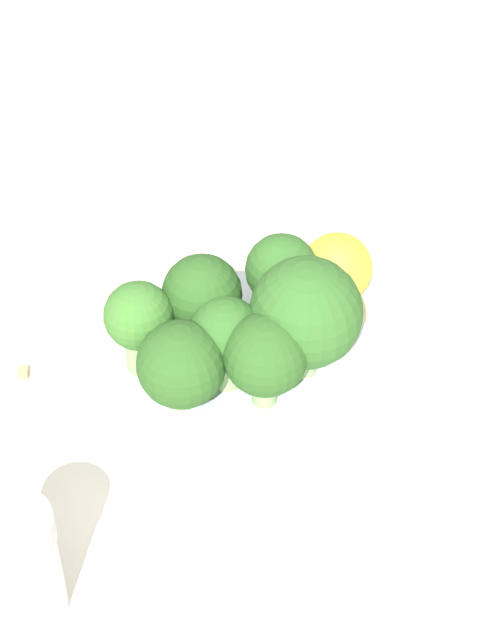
{
  "coord_description": "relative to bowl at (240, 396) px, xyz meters",
  "views": [
    {
      "loc": [
        0.39,
        0.01,
        0.45
      ],
      "look_at": [
        0.0,
        0.0,
        0.08
      ],
      "focal_mm": 60.0,
      "sensor_mm": 36.0,
      "label": 1
    }
  ],
  "objects": [
    {
      "name": "broccoli_floret_6",
      "position": [
        0.0,
        -0.05,
        0.05
      ],
      "size": [
        0.04,
        0.04,
        0.05
      ],
      "color": "#7A9E5B",
      "rests_on": "bowl"
    },
    {
      "name": "almond_crumb_0",
      "position": [
        -0.03,
        -0.13,
        -0.02
      ],
      "size": [
        0.01,
        0.01,
        0.01
      ],
      "primitive_type": "cube",
      "rotation": [
        0.0,
        0.0,
        0.13
      ],
      "color": "tan",
      "rests_on": "ground_plane"
    },
    {
      "name": "lemon_wedge",
      "position": [
        -0.11,
        0.06,
        0.0
      ],
      "size": [
        0.04,
        0.04,
        0.04
      ],
      "primitive_type": "sphere",
      "color": "yellow",
      "rests_on": "ground_plane"
    },
    {
      "name": "pepper_shaker",
      "position": [
        0.12,
        -0.09,
        0.01
      ],
      "size": [
        0.04,
        0.04,
        0.07
      ],
      "color": "silver",
      "rests_on": "ground_plane"
    },
    {
      "name": "broccoli_floret_4",
      "position": [
        -0.02,
        -0.02,
        0.06
      ],
      "size": [
        0.04,
        0.04,
        0.06
      ],
      "color": "#7A9E5B",
      "rests_on": "bowl"
    },
    {
      "name": "broccoli_floret_0",
      "position": [
        -0.04,
        0.02,
        0.06
      ],
      "size": [
        0.04,
        0.04,
        0.06
      ],
      "color": "#8EB770",
      "rests_on": "bowl"
    },
    {
      "name": "broccoli_floret_5",
      "position": [
        0.03,
        -0.03,
        0.05
      ],
      "size": [
        0.04,
        0.04,
        0.05
      ],
      "color": "#8EB770",
      "rests_on": "bowl"
    },
    {
      "name": "broccoli_floret_1",
      "position": [
        -0.0,
        0.03,
        0.06
      ],
      "size": [
        0.06,
        0.06,
        0.07
      ],
      "color": "#8EB770",
      "rests_on": "bowl"
    },
    {
      "name": "ground_plane",
      "position": [
        0.0,
        0.0,
        -0.02
      ],
      "size": [
        3.0,
        3.0,
        0.0
      ],
      "primitive_type": "plane",
      "color": "beige"
    },
    {
      "name": "broccoli_floret_2",
      "position": [
        0.02,
        0.01,
        0.05
      ],
      "size": [
        0.04,
        0.04,
        0.05
      ],
      "color": "#84AD66",
      "rests_on": "bowl"
    },
    {
      "name": "bowl",
      "position": [
        0.0,
        0.0,
        0.0
      ],
      "size": [
        0.15,
        0.15,
        0.04
      ],
      "primitive_type": "cylinder",
      "color": "silver",
      "rests_on": "ground_plane"
    },
    {
      "name": "broccoli_floret_3",
      "position": [
        0.01,
        -0.01,
        0.05
      ],
      "size": [
        0.04,
        0.04,
        0.05
      ],
      "color": "#8EB770",
      "rests_on": "bowl"
    }
  ]
}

